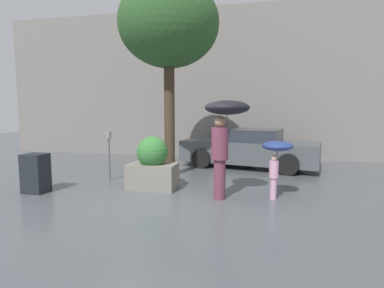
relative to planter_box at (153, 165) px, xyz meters
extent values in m
plane|color=#51565B|center=(0.35, -1.01, -0.58)|extent=(40.00, 40.00, 0.00)
cube|color=gray|center=(0.35, 5.49, 2.42)|extent=(18.00, 0.30, 6.00)
cube|color=gray|center=(0.00, 0.00, -0.28)|extent=(1.16, 0.70, 0.61)
sphere|color=#337033|center=(0.00, 0.00, 0.31)|extent=(0.76, 0.76, 0.76)
cylinder|color=brown|center=(1.69, -0.51, -0.15)|extent=(0.25, 0.25, 0.86)
cylinder|color=brown|center=(1.69, -0.51, 0.61)|extent=(0.36, 0.36, 0.68)
sphere|color=#997056|center=(1.69, -0.51, 1.07)|extent=(0.23, 0.23, 0.23)
cylinder|color=#4C4C51|center=(1.83, -0.42, 1.01)|extent=(0.02, 0.02, 0.72)
ellipsoid|color=black|center=(1.83, -0.42, 1.37)|extent=(0.94, 0.94, 0.30)
cylinder|color=#D199B7|center=(2.82, -0.28, -0.35)|extent=(0.14, 0.14, 0.47)
cylinder|color=#D199B7|center=(2.82, -0.28, 0.07)|extent=(0.19, 0.19, 0.37)
sphere|color=beige|center=(2.82, -0.28, 0.32)|extent=(0.13, 0.13, 0.13)
cylinder|color=#4C4C51|center=(2.88, -0.22, 0.32)|extent=(0.02, 0.02, 0.47)
ellipsoid|color=navy|center=(2.88, -0.22, 0.56)|extent=(0.65, 0.65, 0.21)
cube|color=#4C5156|center=(2.19, 3.53, -0.05)|extent=(4.73, 2.71, 0.70)
cube|color=#2D333D|center=(2.19, 3.53, 0.50)|extent=(2.28, 1.94, 0.41)
cylinder|color=black|center=(0.65, 2.92, -0.26)|extent=(0.68, 0.35, 0.64)
cylinder|color=black|center=(1.03, 4.71, -0.26)|extent=(0.68, 0.35, 0.64)
cylinder|color=black|center=(3.35, 2.35, -0.26)|extent=(0.68, 0.35, 0.64)
cylinder|color=black|center=(3.73, 4.14, -0.26)|extent=(0.68, 0.35, 0.64)
cylinder|color=#423323|center=(-0.02, 1.50, 1.17)|extent=(0.30, 0.30, 3.51)
ellipsoid|color=#2D5628|center=(-0.02, 1.50, 3.70)|extent=(2.80, 2.80, 2.38)
cylinder|color=#595B60|center=(-1.48, 0.64, -0.01)|extent=(0.05, 0.05, 1.14)
cylinder|color=gray|center=(-1.48, 0.64, 0.66)|extent=(0.14, 0.14, 0.20)
cube|color=#1E2328|center=(-2.52, -0.91, -0.13)|extent=(0.50, 0.44, 0.90)
camera|label=1|loc=(2.48, -6.74, 1.27)|focal=28.00mm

